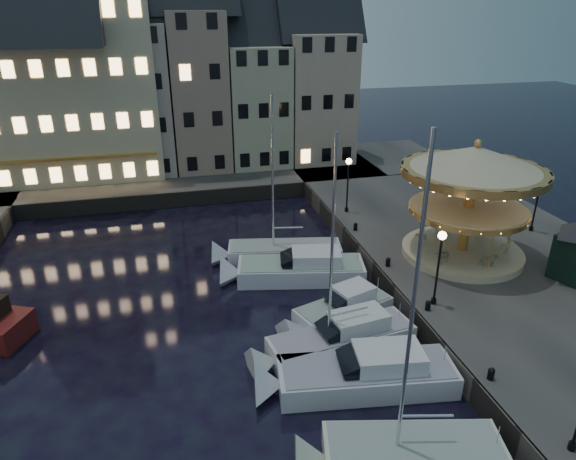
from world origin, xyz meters
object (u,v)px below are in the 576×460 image
object	(u,v)px
bollard_a	(491,373)
bollard_b	(428,305)
carousel	(473,181)
bollard_c	(388,262)
motorboat_e	(294,270)
streetlamp_c	(348,177)
streetlamp_d	(538,194)
motorboat_c	(334,341)
motorboat_f	(276,253)
motorboat_a	(398,457)
motorboat_b	(357,376)
bollard_d	(356,226)
motorboat_d	(337,313)
streetlamp_b	(439,258)

from	to	relation	value
bollard_a	bollard_b	size ratio (longest dim) A/B	1.00
bollard_b	carousel	world-z (taller)	carousel
bollard_b	bollard_c	xyz separation A→B (m)	(0.00, 5.00, 0.00)
motorboat_e	bollard_a	bearing A→B (deg)	-67.12
streetlamp_c	streetlamp_d	distance (m)	13.04
streetlamp_c	motorboat_c	bearing A→B (deg)	-111.87
bollard_a	bollard_b	bearing A→B (deg)	90.00
bollard_c	motorboat_f	world-z (taller)	motorboat_f
motorboat_a	motorboat_f	bearing A→B (deg)	92.18
bollard_c	streetlamp_c	bearing A→B (deg)	86.19
motorboat_b	motorboat_f	xyz separation A→B (m)	(-0.80, 13.05, -0.12)
motorboat_c	motorboat_e	bearing A→B (deg)	90.30
motorboat_a	motorboat_f	distance (m)	17.56
bollard_a	bollard_d	size ratio (longest dim) A/B	1.00
motorboat_e	carousel	distance (m)	11.93
bollard_b	motorboat_f	xyz separation A→B (m)	(-5.85, 9.83, -1.07)
motorboat_d	motorboat_b	bearing A→B (deg)	-98.50
bollard_c	motorboat_a	bearing A→B (deg)	-112.18
bollard_a	carousel	size ratio (longest dim) A/B	0.07
streetlamp_c	bollard_d	distance (m)	4.29
bollard_d	motorboat_e	bearing A→B (deg)	-146.94
streetlamp_b	bollard_b	xyz separation A→B (m)	(-0.60, -0.50, -2.41)
bollard_b	motorboat_d	distance (m)	4.76
motorboat_c	motorboat_f	world-z (taller)	motorboat_f
bollard_b	motorboat_c	xyz separation A→B (m)	(-5.26, -0.59, -0.92)
carousel	bollard_b	bearing A→B (deg)	-134.27
bollard_a	bollard_c	distance (m)	10.50
motorboat_c	motorboat_d	world-z (taller)	motorboat_c
bollard_d	streetlamp_c	bearing A→B (deg)	80.27
streetlamp_c	streetlamp_d	world-z (taller)	same
bollard_a	streetlamp_b	bearing A→B (deg)	84.29
bollard_c	motorboat_a	world-z (taller)	motorboat_a
motorboat_b	motorboat_e	xyz separation A→B (m)	(-0.24, 10.27, -0.00)
bollard_b	motorboat_e	world-z (taller)	motorboat_e
motorboat_d	motorboat_f	distance (m)	8.19
streetlamp_d	motorboat_a	xyz separation A→B (m)	(-17.08, -15.21, -3.48)
streetlamp_d	bollard_a	distance (m)	17.79
streetlamp_d	motorboat_f	bearing A→B (deg)	172.52
bollard_c	motorboat_e	bearing A→B (deg)	158.83
motorboat_f	bollard_a	bearing A→B (deg)	-69.10
bollard_b	carousel	bearing A→B (deg)	45.73
motorboat_b	motorboat_c	distance (m)	2.63
streetlamp_b	bollard_a	distance (m)	6.50
bollard_c	carousel	size ratio (longest dim) A/B	0.07
streetlamp_d	motorboat_a	distance (m)	23.14
bollard_a	motorboat_e	world-z (taller)	motorboat_e
bollard_c	motorboat_b	distance (m)	9.70
bollard_d	motorboat_b	bearing A→B (deg)	-110.22
motorboat_b	motorboat_f	size ratio (longest dim) A/B	0.79
motorboat_d	motorboat_e	bearing A→B (deg)	100.66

